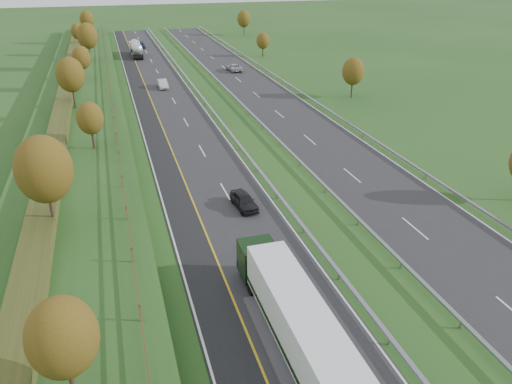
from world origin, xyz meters
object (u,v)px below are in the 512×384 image
road_tanker (136,48)px  box_lorry (293,316)px  car_oncoming (234,67)px  car_dark_near (244,201)px  car_small_far (141,45)px  car_silver_mid (162,84)px

road_tanker → box_lorry: bearing=-89.2°
box_lorry → car_oncoming: box_lorry is taller
car_dark_near → car_oncoming: bearing=70.9°
road_tanker → car_small_far: bearing=80.2°
road_tanker → car_oncoming: (17.84, -22.83, -1.10)m
box_lorry → car_dark_near: (2.09, 18.50, -1.58)m
car_dark_near → car_silver_mid: size_ratio=0.94×
car_silver_mid → road_tanker: bearing=91.8°
road_tanker → car_silver_mid: road_tanker is taller
car_silver_mid → car_oncoming: 19.02m
box_lorry → car_dark_near: size_ratio=3.89×
box_lorry → car_dark_near: box_lorry is taller
road_tanker → car_oncoming: bearing=-52.0°
car_dark_near → car_oncoming: 61.67m
road_tanker → car_silver_mid: size_ratio=2.51×
box_lorry → car_oncoming: (16.39, 78.49, -1.57)m
road_tanker → car_small_far: size_ratio=2.43×
road_tanker → car_dark_near: bearing=-87.5°
road_tanker → car_dark_near: (3.54, -82.82, -1.11)m
road_tanker → car_small_far: (2.01, 11.63, -1.15)m
car_dark_near → car_small_far: 94.46m
car_dark_near → road_tanker: bearing=86.8°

